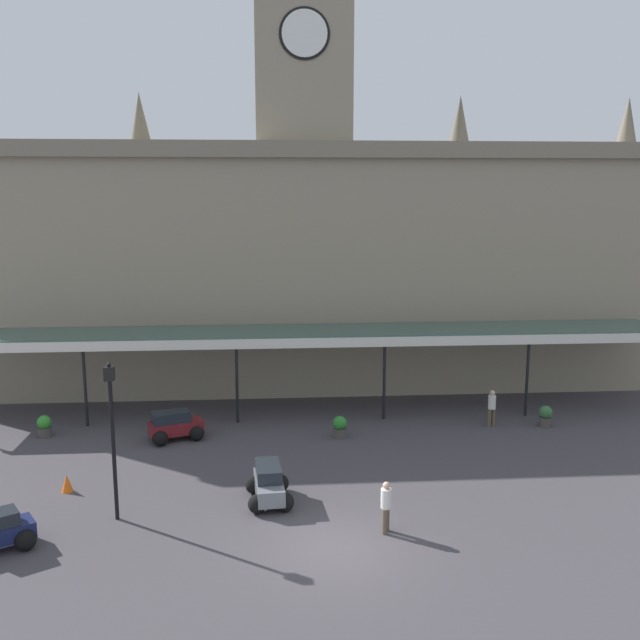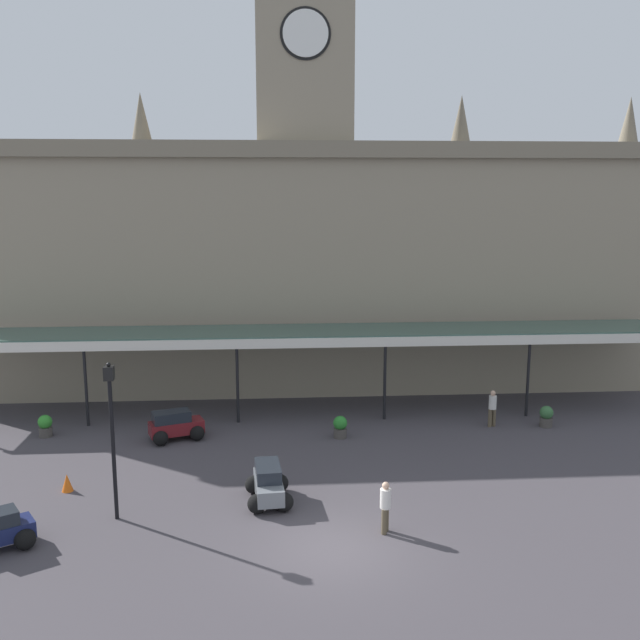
% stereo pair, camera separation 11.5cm
% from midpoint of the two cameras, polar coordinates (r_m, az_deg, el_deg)
% --- Properties ---
extents(ground_plane, '(140.00, 140.00, 0.00)m').
position_cam_midpoint_polar(ground_plane, '(22.04, 1.33, -18.00)').
color(ground_plane, '#443F44').
extents(station_building, '(37.28, 7.03, 21.97)m').
position_cam_midpoint_polar(station_building, '(38.25, -1.21, 5.50)').
color(station_building, gray).
rests_on(station_building, ground).
extents(entrance_canopy, '(33.92, 3.26, 3.99)m').
position_cam_midpoint_polar(entrance_canopy, '(33.06, -0.71, -1.11)').
color(entrance_canopy, '#38564C').
rests_on(entrance_canopy, ground).
extents(car_maroon_estate, '(2.42, 2.02, 1.27)m').
position_cam_midpoint_polar(car_maroon_estate, '(30.90, -11.52, -8.48)').
color(car_maroon_estate, maroon).
rests_on(car_maroon_estate, ground).
extents(car_grey_estate, '(1.67, 2.32, 1.27)m').
position_cam_midpoint_polar(car_grey_estate, '(24.73, -4.06, -13.25)').
color(car_grey_estate, slate).
rests_on(car_grey_estate, ground).
extents(pedestrian_beside_cars, '(0.38, 0.34, 1.67)m').
position_cam_midpoint_polar(pedestrian_beside_cars, '(32.74, 13.89, -6.86)').
color(pedestrian_beside_cars, brown).
rests_on(pedestrian_beside_cars, ground).
extents(pedestrian_crossing_forecourt, '(0.34, 0.37, 1.67)m').
position_cam_midpoint_polar(pedestrian_crossing_forecourt, '(22.61, 5.46, -14.70)').
color(pedestrian_crossing_forecourt, brown).
rests_on(pedestrian_crossing_forecourt, ground).
extents(victorian_lamppost, '(0.30, 0.30, 5.22)m').
position_cam_midpoint_polar(victorian_lamppost, '(23.44, -16.37, -8.07)').
color(victorian_lamppost, black).
rests_on(victorian_lamppost, ground).
extents(traffic_cone, '(0.40, 0.40, 0.63)m').
position_cam_midpoint_polar(traffic_cone, '(27.04, -19.67, -12.30)').
color(traffic_cone, orange).
rests_on(traffic_cone, ground).
extents(planter_by_canopy, '(0.60, 0.60, 0.96)m').
position_cam_midpoint_polar(planter_by_canopy, '(32.88, -21.26, -7.97)').
color(planter_by_canopy, '#47423D').
rests_on(planter_by_canopy, ground).
extents(planter_near_kerb, '(0.60, 0.60, 0.96)m').
position_cam_midpoint_polar(planter_near_kerb, '(33.50, 17.94, -7.42)').
color(planter_near_kerb, '#47423D').
rests_on(planter_near_kerb, ground).
extents(planter_forecourt_centre, '(0.60, 0.60, 0.96)m').
position_cam_midpoint_polar(planter_forecourt_centre, '(30.56, 1.75, -8.63)').
color(planter_forecourt_centre, '#47423D').
rests_on(planter_forecourt_centre, ground).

